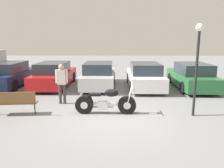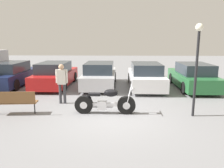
{
  "view_description": "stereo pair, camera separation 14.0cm",
  "coord_description": "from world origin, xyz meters",
  "views": [
    {
      "loc": [
        0.06,
        -7.4,
        2.74
      ],
      "look_at": [
        -0.09,
        1.79,
        0.85
      ],
      "focal_mm": 35.0,
      "sensor_mm": 36.0,
      "label": 1
    },
    {
      "loc": [
        0.2,
        -7.39,
        2.74
      ],
      "look_at": [
        -0.09,
        1.79,
        0.85
      ],
      "focal_mm": 35.0,
      "sensor_mm": 36.0,
      "label": 2
    }
  ],
  "objects": [
    {
      "name": "parked_car_navy",
      "position": [
        -6.2,
        5.26,
        0.67
      ],
      "size": [
        1.84,
        4.5,
        1.43
      ],
      "color": "#19234C",
      "rests_on": "ground_plane"
    },
    {
      "name": "motorcycle",
      "position": [
        -0.33,
        0.42,
        0.43
      ],
      "size": [
        2.26,
        0.62,
        1.09
      ],
      "color": "black",
      "rests_on": "ground_plane"
    },
    {
      "name": "parked_car_red",
      "position": [
        -3.55,
        5.21,
        0.67
      ],
      "size": [
        1.84,
        4.5,
        1.43
      ],
      "color": "red",
      "rests_on": "ground_plane"
    },
    {
      "name": "person_standing",
      "position": [
        -2.23,
        1.69,
        1.02
      ],
      "size": [
        0.52,
        0.23,
        1.71
      ],
      "color": "#38383D",
      "rests_on": "ground_plane"
    },
    {
      "name": "lamp_post",
      "position": [
        2.9,
        0.25,
        2.24
      ],
      "size": [
        0.27,
        0.27,
        3.27
      ],
      "color": "black",
      "rests_on": "ground_plane"
    },
    {
      "name": "parked_car_silver",
      "position": [
        -0.91,
        5.19,
        0.67
      ],
      "size": [
        1.84,
        4.5,
        1.43
      ],
      "color": "#BCBCC1",
      "rests_on": "ground_plane"
    },
    {
      "name": "parked_car_green",
      "position": [
        4.37,
        4.86,
        0.67
      ],
      "size": [
        1.84,
        4.5,
        1.43
      ],
      "color": "#286B38",
      "rests_on": "ground_plane"
    },
    {
      "name": "parked_car_white",
      "position": [
        1.73,
        4.97,
        0.67
      ],
      "size": [
        1.84,
        4.5,
        1.43
      ],
      "color": "white",
      "rests_on": "ground_plane"
    },
    {
      "name": "park_bench",
      "position": [
        -3.6,
        0.18,
        0.55
      ],
      "size": [
        1.57,
        0.53,
        0.89
      ],
      "color": "brown",
      "rests_on": "ground_plane"
    },
    {
      "name": "ground_plane",
      "position": [
        0.0,
        0.0,
        0.0
      ],
      "size": [
        60.0,
        60.0,
        0.0
      ],
      "primitive_type": "plane",
      "color": "slate"
    }
  ]
}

